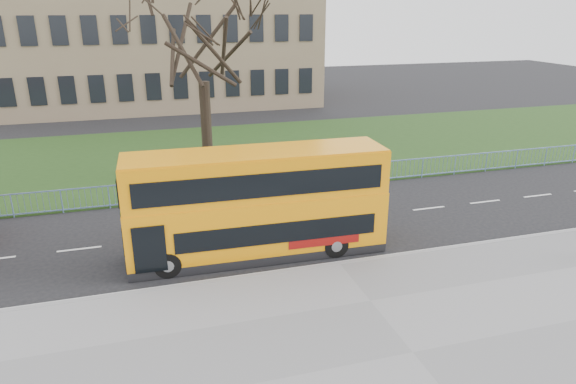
% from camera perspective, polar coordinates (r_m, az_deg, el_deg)
% --- Properties ---
extents(ground, '(120.00, 120.00, 0.00)m').
position_cam_1_polar(ground, '(19.78, 4.05, -6.19)').
color(ground, black).
rests_on(ground, ground).
extents(pavement, '(80.00, 10.50, 0.12)m').
position_cam_1_polar(pavement, '(14.54, 13.66, -17.10)').
color(pavement, slate).
rests_on(pavement, ground).
extents(kerb, '(80.00, 0.20, 0.14)m').
position_cam_1_polar(kerb, '(18.47, 5.73, -8.01)').
color(kerb, gray).
rests_on(kerb, ground).
extents(grass_verge, '(80.00, 15.40, 0.08)m').
position_cam_1_polar(grass_verge, '(32.72, -4.60, 4.49)').
color(grass_verge, '#1F3C15').
rests_on(grass_verge, ground).
extents(guard_railing, '(40.00, 0.12, 1.10)m').
position_cam_1_polar(guard_railing, '(25.40, -1.04, 1.21)').
color(guard_railing, '#7192C9').
rests_on(guard_railing, ground).
extents(bare_tree, '(8.38, 8.38, 11.97)m').
position_cam_1_polar(bare_tree, '(26.96, -9.45, 14.04)').
color(bare_tree, black).
rests_on(bare_tree, grass_verge).
extents(civic_building, '(30.00, 15.00, 14.00)m').
position_cam_1_polar(civic_building, '(51.67, -15.54, 17.32)').
color(civic_building, '#826D52').
rests_on(civic_building, ground).
extents(yellow_bus, '(9.35, 2.49, 3.89)m').
position_cam_1_polar(yellow_bus, '(18.50, -3.44, -1.02)').
color(yellow_bus, '#FF970A').
rests_on(yellow_bus, ground).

